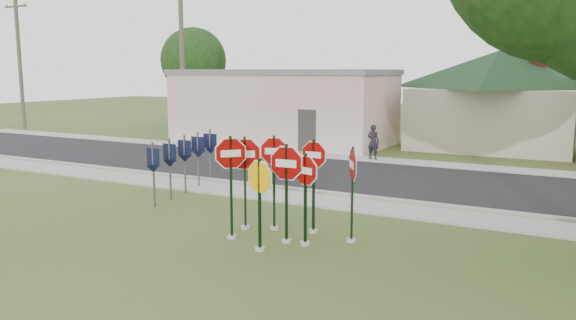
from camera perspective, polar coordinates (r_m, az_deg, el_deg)
The scene contains 20 objects.
ground at distance 12.88m, azimuth -3.90°, elevation -9.65°, with size 120.00×120.00×0.00m, color #37521F.
sidewalk_near at distance 17.58m, azimuth 5.70°, elevation -4.46°, with size 60.00×1.60×0.06m, color gray.
road at distance 21.72m, azimuth 10.28°, elevation -1.99°, with size 60.00×7.00×0.04m, color black.
sidewalk_far at distance 25.78m, azimuth 13.25°, elevation -0.33°, with size 60.00×1.60×0.06m, color gray.
curb at distance 18.48m, azimuth 6.90°, elevation -3.69°, with size 60.00×0.20×0.14m, color gray.
stop_sign_center at distance 13.39m, azimuth -0.16°, elevation -1.90°, with size 1.16×0.24×2.53m.
stop_sign_yellow at distance 12.84m, azimuth -2.91°, elevation -3.36°, with size 1.04×0.29×2.27m.
stop_sign_left at distance 13.75m, azimuth -5.83°, elevation -1.26°, with size 0.78×0.75×2.68m.
stop_sign_right at distance 13.24m, azimuth 1.78°, elevation -2.85°, with size 0.96×0.30×2.31m.
stop_sign_back_right at distance 14.24m, azimuth 2.62°, elevation -1.45°, with size 0.97×0.24×2.52m.
stop_sign_back_left at distance 14.50m, azimuth -1.42°, elevation -1.00°, with size 0.94×0.38×2.59m.
stop_sign_far_right at distance 13.53m, azimuth 6.56°, elevation -2.14°, with size 0.59×0.93×2.45m.
stop_sign_far_left at distance 14.60m, azimuth -4.40°, elevation -0.88°, with size 1.00×0.60×2.57m.
route_sign_row at distance 19.23m, azimuth -10.45°, elevation 0.23°, with size 1.43×4.63×2.00m.
building_stucco at distance 32.34m, azimuth -0.46°, elevation 5.55°, with size 12.20×6.20×4.20m.
building_house at distance 32.63m, azimuth 20.50°, elevation 7.65°, with size 11.60×11.60×6.20m.
utility_pole_near at distance 32.75m, azimuth -10.72°, elevation 10.37°, with size 2.20×0.26×9.50m.
utility_pole_far at distance 42.93m, azimuth -25.60°, elevation 8.97°, with size 2.20×0.26×9.00m.
bg_tree_left at distance 43.37m, azimuth -9.57°, elevation 9.93°, with size 4.90×4.90×7.35m.
pedestrian at distance 26.33m, azimuth 8.65°, elevation 1.85°, with size 0.59×0.39×1.62m, color black.
Camera 1 is at (6.53, -10.31, 4.13)m, focal length 35.00 mm.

